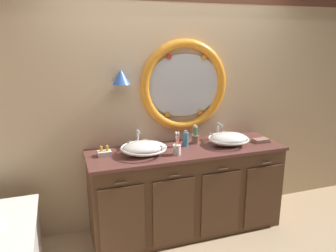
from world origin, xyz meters
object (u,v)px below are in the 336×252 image
sink_basin_right (228,139)px  folded_hand_towel (261,140)px  sink_basin_left (144,148)px  toothbrush_holder_right (195,138)px  soap_dispenser (186,139)px  toiletry_basket (104,153)px  toothbrush_holder_left (177,149)px

sink_basin_right → folded_hand_towel: sink_basin_right is taller
sink_basin_left → sink_basin_right: bearing=0.0°
sink_basin_right → folded_hand_towel: size_ratio=2.42×
toothbrush_holder_right → soap_dispenser: toothbrush_holder_right is taller
toothbrush_holder_right → folded_hand_towel: bearing=-15.5°
toiletry_basket → sink_basin_left: bearing=-13.2°
toothbrush_holder_left → folded_hand_towel: (0.97, 0.08, -0.04)m
sink_basin_left → toiletry_basket: size_ratio=3.51×
folded_hand_towel → toiletry_basket: toiletry_basket is taller
toothbrush_holder_right → toiletry_basket: toothbrush_holder_right is taller
toothbrush_holder_right → folded_hand_towel: size_ratio=1.13×
sink_basin_right → folded_hand_towel: (0.37, -0.03, -0.05)m
sink_basin_left → folded_hand_towel: (1.26, -0.03, -0.05)m
folded_hand_towel → sink_basin_left: bearing=178.8°
sink_basin_left → soap_dispenser: (0.46, 0.11, 0.01)m
sink_basin_right → soap_dispenser: size_ratio=2.46×
toothbrush_holder_left → toiletry_basket: 0.67m
sink_basin_left → toiletry_basket: 0.37m
toothbrush_holder_right → soap_dispenser: 0.14m
sink_basin_left → toiletry_basket: (-0.35, 0.08, -0.04)m
sink_basin_left → toothbrush_holder_left: toothbrush_holder_left is taller
toothbrush_holder_left → soap_dispenser: 0.27m
folded_hand_towel → toiletry_basket: size_ratio=1.39×
toothbrush_holder_right → folded_hand_towel: toothbrush_holder_right is taller
soap_dispenser → toiletry_basket: (-0.82, -0.02, -0.05)m
soap_dispenser → folded_hand_towel: 0.81m
toiletry_basket → toothbrush_holder_left: bearing=-16.0°
sink_basin_left → toothbrush_holder_left: (0.29, -0.10, -0.01)m
sink_basin_right → toothbrush_holder_right: (-0.30, 0.16, -0.01)m
toothbrush_holder_right → toiletry_basket: 0.95m
sink_basin_left → soap_dispenser: bearing=13.0°
toothbrush_holder_left → toiletry_basket: size_ratio=1.77×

